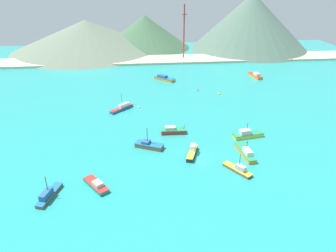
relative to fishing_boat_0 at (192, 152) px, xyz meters
name	(u,v)px	position (x,y,z in m)	size (l,w,h in m)	color
ground	(186,116)	(2.76, 28.87, -1.23)	(260.00, 280.00, 0.50)	teal
fishing_boat_0	(192,152)	(0.00, 0.00, 0.00)	(4.85, 8.93, 2.91)	#232328
fishing_boat_1	(122,108)	(-21.19, 36.75, -0.10)	(9.06, 9.02, 6.78)	#1E5BA8
fishing_boat_2	(238,169)	(10.69, -9.92, -0.19)	(6.55, 8.48, 5.51)	brown
fishing_boat_3	(247,134)	(19.65, 9.32, 0.00)	(10.42, 4.69, 5.11)	gold
fishing_boat_4	(173,131)	(-3.97, 14.68, -0.04)	(8.30, 3.25, 3.06)	red
fishing_boat_5	(149,145)	(-12.36, 5.69, -0.15)	(9.08, 6.40, 6.68)	brown
fishing_boat_6	(255,75)	(45.58, 73.64, -0.06)	(4.41, 10.92, 2.52)	orange
fishing_boat_7	(48,195)	(-37.08, -16.04, -0.10)	(4.65, 9.56, 5.97)	brown
fishing_boat_8	(164,78)	(-1.40, 73.34, -0.02)	(10.30, 9.83, 2.81)	orange
fishing_boat_9	(246,152)	(15.48, -1.61, -0.11)	(3.25, 11.32, 4.69)	orange
fishing_boat_10	(96,185)	(-26.30, -12.97, -0.28)	(7.12, 8.61, 2.00)	#198466
buoy_0	(139,107)	(-14.76, 38.41, -0.82)	(0.89, 0.89, 0.89)	silver
buoy_1	(219,94)	(20.79, 50.19, -0.79)	(1.09, 1.09, 1.09)	gold
buoy_2	(198,90)	(12.49, 56.51, -0.83)	(0.85, 0.85, 0.85)	red
beach_strip	(165,60)	(2.76, 113.38, -0.38)	(247.00, 20.39, 1.20)	#C6B793
hill_west	(86,35)	(-47.82, 147.31, 9.18)	(100.91, 100.91, 20.33)	#60705B
hill_central	(145,32)	(-7.65, 153.30, 10.17)	(63.75, 63.75, 22.29)	#3D6042
hill_east	(251,22)	(64.14, 140.18, 17.50)	(80.63, 80.63, 36.96)	#4C6656
radio_tower	(184,32)	(14.46, 115.06, 15.52)	(3.23, 2.59, 32.35)	#B7332D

